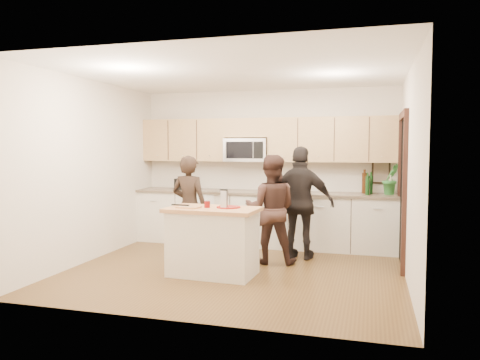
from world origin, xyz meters
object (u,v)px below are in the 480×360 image
(toaster, at_px, (184,184))
(woman_center, at_px, (271,209))
(woman_right, at_px, (301,203))
(island, at_px, (213,241))
(woman_left, at_px, (189,206))

(toaster, xyz_separation_m, woman_center, (1.84, -1.14, -0.24))
(woman_center, relative_size, woman_right, 0.93)
(island, distance_m, toaster, 2.42)
(island, xyz_separation_m, woman_right, (0.99, 1.23, 0.40))
(island, relative_size, woman_left, 0.79)
(woman_right, bearing_deg, island, 58.03)
(woman_right, bearing_deg, toaster, -12.14)
(island, relative_size, woman_right, 0.72)
(woman_left, height_order, woman_center, woman_center)
(island, height_order, woman_center, woman_center)
(island, height_order, woman_right, woman_right)
(toaster, distance_m, woman_center, 2.18)
(toaster, distance_m, woman_left, 1.26)
(island, xyz_separation_m, woman_left, (-0.69, 0.89, 0.33))
(toaster, distance_m, woman_right, 2.36)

